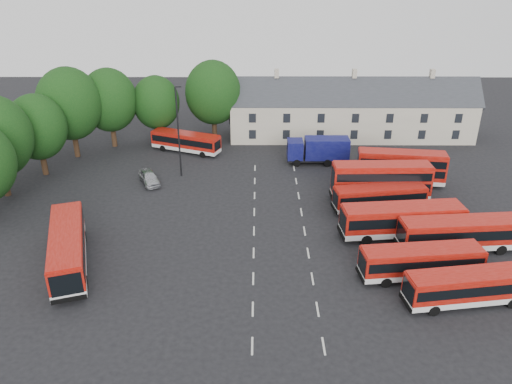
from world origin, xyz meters
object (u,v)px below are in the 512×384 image
bus_dd_south (381,180)px  box_truck (319,149)px  bus_west (67,246)px  bus_row_a (470,285)px  silver_car (149,178)px  lamppost (178,130)px

bus_dd_south → box_truck: (-5.58, 10.77, -0.54)m
bus_west → bus_row_a: bearing=-117.1°
bus_row_a → bus_west: bus_west is taller
silver_car → lamppost: bearing=8.7°
box_truck → silver_car: bearing=-163.1°
bus_west → silver_car: 17.71m
bus_row_a → bus_west: bearing=162.9°
bus_dd_south → silver_car: bearing=169.4°
bus_dd_south → bus_west: bearing=-157.8°
silver_car → lamppost: 6.68m
bus_dd_south → silver_car: (-26.36, 4.34, -1.71)m
bus_row_a → box_truck: (-8.47, 28.84, 0.24)m
box_truck → lamppost: bearing=-166.9°
bus_west → lamppost: lamppost is taller
bus_west → silver_car: size_ratio=2.69×
box_truck → lamppost: (-17.29, -4.10, 4.03)m
bus_row_a → box_truck: box_truck is taller
bus_west → lamppost: size_ratio=1.08×
bus_row_a → lamppost: size_ratio=0.91×
silver_car → bus_row_a: bearing=-62.6°
box_truck → bus_dd_south: bearing=-62.9°
bus_row_a → box_truck: bearing=98.1°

